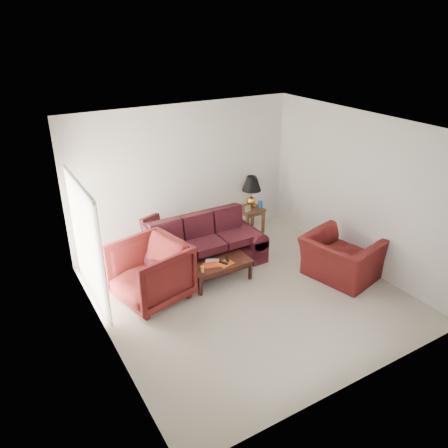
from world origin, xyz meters
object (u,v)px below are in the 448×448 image
Objects in this scene: end_table at (250,219)px; armchair_left at (150,272)px; floor_lamp at (96,238)px; sofa at (204,245)px; coffee_table at (219,271)px; armchair_right at (340,258)px.

armchair_left reaches higher than end_table.
armchair_left is (0.55, -1.27, -0.24)m from floor_lamp.
floor_lamp is (-1.84, 0.80, 0.27)m from sofa.
coffee_table is at bearing -87.88° from sofa.
end_table is at bearing 53.91° from coffee_table.
sofa is 1.94m from end_table.
sofa reaches higher than coffee_table.
armchair_right is (2.05, -1.63, -0.08)m from sofa.
armchair_right is (3.34, -1.16, -0.12)m from armchair_left.
floor_lamp is 2.39m from coffee_table.
armchair_right is 1.10× the size of coffee_table.
floor_lamp is at bearing -178.14° from end_table.
coffee_table is (1.31, -0.11, -0.33)m from armchair_left.
end_table is 3.58m from floor_lamp.
floor_lamp is 1.32× the size of coffee_table.
sofa is at bearing 37.96° from armchair_right.
end_table is 0.50× the size of coffee_table.
sofa is 1.38m from armchair_left.
armchair_left is at bearing -155.09° from end_table.
armchair_left is 3.53m from armchair_right.
floor_lamp is at bearing 155.37° from coffee_table.
armchair_right is (3.89, -2.43, -0.35)m from floor_lamp.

